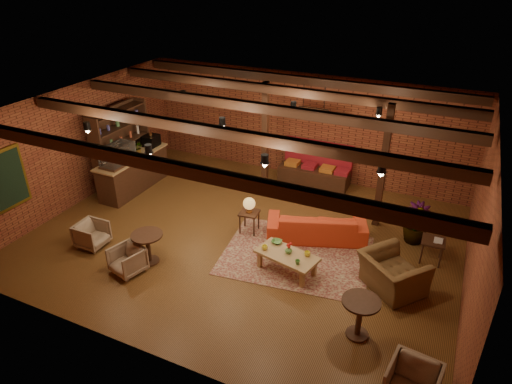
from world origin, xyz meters
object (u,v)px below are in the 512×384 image
at_px(armchair_a, 92,233).
at_px(round_table_right, 360,312).
at_px(coffee_table, 287,256).
at_px(side_table_book, 434,242).
at_px(round_table_left, 148,243).
at_px(sofa, 317,225).
at_px(armchair_b, 127,259).
at_px(armchair_far, 413,384).
at_px(side_table_lamp, 249,206).
at_px(plant_tall, 423,185).
at_px(armchair_right, 393,268).

height_order(armchair_a, round_table_right, round_table_right).
height_order(coffee_table, side_table_book, coffee_table).
distance_m(round_table_left, round_table_right, 4.83).
bearing_deg(round_table_right, coffee_table, 147.03).
xyz_separation_m(coffee_table, side_table_book, (2.83, 1.74, 0.11)).
height_order(sofa, armchair_a, sofa).
relative_size(armchair_b, round_table_right, 0.82).
xyz_separation_m(round_table_right, armchair_far, (1.08, -1.03, -0.16)).
relative_size(coffee_table, round_table_right, 1.79).
height_order(coffee_table, side_table_lamp, side_table_lamp).
height_order(side_table_lamp, round_table_left, side_table_lamp).
bearing_deg(side_table_lamp, coffee_table, -37.77).
height_order(sofa, plant_tall, plant_tall).
distance_m(armchair_b, armchair_far, 6.15).
height_order(coffee_table, armchair_right, armchair_right).
distance_m(side_table_book, armchair_far, 3.99).
distance_m(sofa, plant_tall, 2.63).
height_order(sofa, armchair_far, armchair_far).
xyz_separation_m(coffee_table, round_table_right, (1.88, -1.22, 0.13)).
relative_size(armchair_b, armchair_far, 0.86).
bearing_deg(round_table_left, armchair_right, 14.80).
relative_size(round_table_left, round_table_right, 0.90).
height_order(side_table_lamp, armchair_right, armchair_right).
bearing_deg(armchair_a, coffee_table, -78.18).
bearing_deg(plant_tall, coffee_table, -134.59).
distance_m(sofa, armchair_b, 4.49).
relative_size(side_table_book, armchair_far, 0.75).
bearing_deg(round_table_right, armchair_b, -177.07).
relative_size(sofa, armchair_right, 1.99).
xyz_separation_m(armchair_b, armchair_right, (5.32, 1.85, 0.19)).
relative_size(sofa, round_table_left, 3.26).
distance_m(armchair_a, side_table_book, 7.89).
bearing_deg(coffee_table, armchair_b, -154.72).
distance_m(side_table_book, round_table_right, 3.11).
bearing_deg(armchair_right, armchair_far, 146.20).
height_order(armchair_right, side_table_book, armchair_right).
relative_size(round_table_left, side_table_book, 1.26).
relative_size(coffee_table, armchair_right, 1.21).
bearing_deg(round_table_right, sofa, 121.61).
bearing_deg(round_table_right, side_table_lamp, 144.88).
height_order(armchair_a, armchair_far, armchair_far).
bearing_deg(plant_tall, armchair_far, -82.64).
bearing_deg(plant_tall, armchair_right, -94.91).
xyz_separation_m(coffee_table, side_table_lamp, (-1.44, 1.11, 0.32)).
xyz_separation_m(armchair_right, plant_tall, (0.17, 2.03, 1.02)).
relative_size(coffee_table, plant_tall, 0.47).
bearing_deg(armchair_a, armchair_right, -79.21).
bearing_deg(coffee_table, side_table_lamp, 142.23).
bearing_deg(coffee_table, sofa, 83.80).
xyz_separation_m(side_table_lamp, armchair_b, (-1.70, -2.59, -0.39)).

